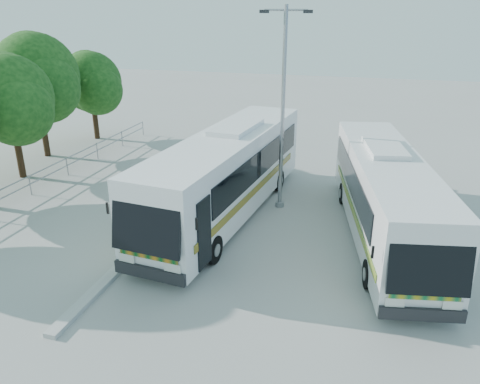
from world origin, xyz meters
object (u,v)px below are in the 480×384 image
(coach_main, at_px, (227,172))
(lamppost, at_px, (283,103))
(tree_far_c, at_px, (10,98))
(tree_far_e, at_px, (92,82))
(tree_far_d, at_px, (37,77))
(coach_adjacent, at_px, (385,194))

(coach_main, height_order, lamppost, lamppost)
(tree_far_c, bearing_deg, tree_far_e, 93.54)
(tree_far_c, bearing_deg, tree_far_d, 107.83)
(coach_main, bearing_deg, coach_adjacent, 2.31)
(tree_far_d, relative_size, coach_main, 0.56)
(coach_adjacent, relative_size, lamppost, 1.40)
(tree_far_c, bearing_deg, coach_main, -7.98)
(tree_far_c, bearing_deg, lamppost, -0.75)
(tree_far_c, xyz_separation_m, tree_far_d, (-1.19, 3.70, 0.56))
(tree_far_c, height_order, coach_main, tree_far_c)
(tree_far_e, distance_m, coach_main, 16.11)
(tree_far_d, xyz_separation_m, coach_main, (13.26, -5.39, -2.85))
(tree_far_c, height_order, lamppost, lamppost)
(coach_adjacent, xyz_separation_m, lamppost, (-4.49, 1.92, 2.97))
(coach_main, xyz_separation_m, coach_adjacent, (6.55, -0.42, -0.15))
(coach_main, distance_m, coach_adjacent, 6.56)
(tree_far_e, height_order, lamppost, lamppost)
(tree_far_e, xyz_separation_m, coach_adjacent, (19.12, -10.31, -2.07))
(tree_far_e, bearing_deg, coach_adjacent, -28.33)
(coach_main, height_order, coach_adjacent, coach_main)
(lamppost, bearing_deg, coach_main, -151.11)
(tree_far_e, relative_size, coach_main, 0.45)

